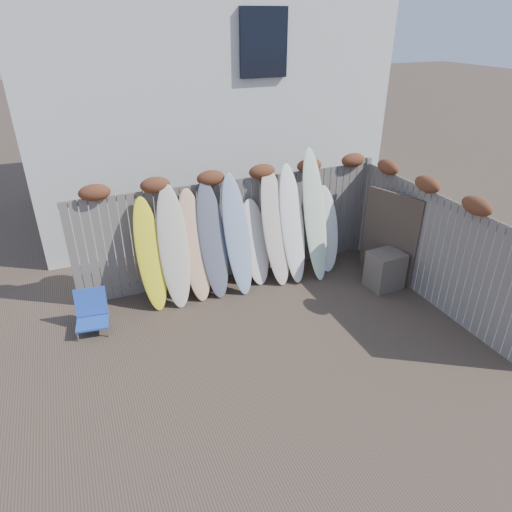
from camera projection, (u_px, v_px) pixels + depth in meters
name	position (u px, v px, depth m)	size (l,w,h in m)	color
ground	(284.00, 343.00, 7.36)	(80.00, 80.00, 0.00)	#493A2D
back_fence	(235.00, 220.00, 8.79)	(6.05, 0.28, 2.24)	slate
right_fence	(433.00, 242.00, 8.05)	(0.28, 4.40, 2.24)	slate
house	(193.00, 83.00, 11.35)	(8.50, 5.50, 6.33)	silver
beach_chair	(92.00, 312.00, 7.57)	(0.58, 0.61, 0.68)	#234BB1
wooden_crate	(385.00, 270.00, 8.74)	(0.62, 0.52, 0.72)	#62584A
lattice_panel	(390.00, 237.00, 8.81)	(0.05, 1.19, 1.78)	#4E3E2F
surfboard_0	(150.00, 255.00, 7.95)	(0.47, 0.07, 2.05)	yellow
surfboard_1	(174.00, 247.00, 8.02)	(0.53, 0.07, 2.23)	beige
surfboard_2	(195.00, 246.00, 8.22)	(0.51, 0.07, 2.08)	#EB966F
surfboard_3	(213.00, 241.00, 8.29)	(0.50, 0.07, 2.19)	#585B6A
surfboard_4	(237.00, 235.00, 8.39)	(0.49, 0.07, 2.28)	#8DA2C0
surfboard_5	(255.00, 242.00, 8.76)	(0.53, 0.07, 1.70)	white
surfboard_6	(275.00, 227.00, 8.68)	(0.52, 0.07, 2.30)	beige
surfboard_7	(292.00, 225.00, 8.77)	(0.47, 0.07, 2.33)	white
surfboard_8	(315.00, 216.00, 8.84)	(0.46, 0.07, 2.60)	#D7F8D0
surfboard_9	(326.00, 229.00, 9.23)	(0.53, 0.07, 1.77)	white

